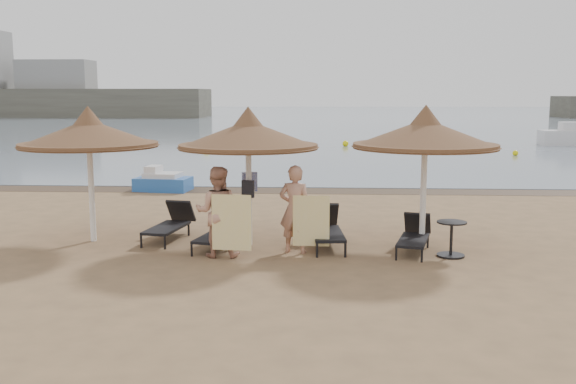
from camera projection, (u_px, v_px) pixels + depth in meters
name	position (u px, v px, depth m)	size (l,w,h in m)	color
ground	(242.00, 257.00, 13.47)	(160.00, 160.00, 0.00)	olive
sea	(311.00, 117.00, 92.41)	(200.00, 140.00, 0.03)	slate
wet_sand_strip	(275.00, 190.00, 22.74)	(200.00, 1.60, 0.01)	#4B3725
far_shore	(135.00, 97.00, 91.17)	(150.00, 54.80, 12.00)	#5F5C4E
palapa_left	(89.00, 134.00, 14.58)	(3.16, 3.16, 3.13)	white
palapa_center	(248.00, 135.00, 14.22)	(3.15, 3.15, 3.13)	white
palapa_right	(425.00, 134.00, 13.94)	(3.20, 3.20, 3.17)	white
lounger_far_left	(171.00, 223.00, 15.14)	(0.93, 1.96, 0.84)	black
lounger_near_left	(220.00, 232.00, 14.32)	(0.94, 1.83, 0.78)	black
lounger_near_right	(326.00, 228.00, 14.46)	(0.83, 2.04, 0.89)	black
lounger_far_right	(414.00, 235.00, 13.97)	(0.98, 1.81, 0.77)	black
side_table	(451.00, 240.00, 13.49)	(0.62, 0.62, 0.75)	black
person_left	(217.00, 205.00, 13.39)	(1.02, 0.66, 2.22)	tan
person_right	(295.00, 202.00, 13.71)	(1.02, 0.66, 2.21)	tan
towel_left	(231.00, 223.00, 13.07)	(0.83, 0.10, 1.16)	yellow
towel_right	(311.00, 221.00, 13.50)	(0.78, 0.05, 1.09)	yellow
bag_patterned	(250.00, 182.00, 14.56)	(0.36, 0.21, 0.43)	silver
bag_dark	(248.00, 189.00, 14.24)	(0.29, 0.15, 0.39)	black
pedal_boat	(162.00, 181.00, 22.63)	(2.00, 1.33, 0.88)	#255CB3
buoy_left	(206.00, 147.00, 38.42)	(0.41, 0.41, 0.41)	#FDE909
buoy_mid	(345.00, 144.00, 41.30)	(0.39, 0.39, 0.39)	#FDE909
buoy_right	(515.00, 153.00, 35.17)	(0.31, 0.31, 0.31)	#FDE909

